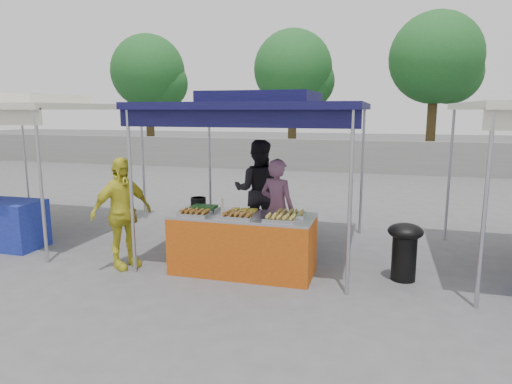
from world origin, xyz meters
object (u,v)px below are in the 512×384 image
(cooking_pot, at_px, (198,202))
(vendor_woman, at_px, (277,209))
(wok_burner, at_px, (405,247))
(customer_person, at_px, (122,213))
(helper_man, at_px, (258,190))
(vendor_table, at_px, (243,244))

(cooking_pot, xyz_separation_m, vendor_woman, (1.13, 0.44, -0.13))
(wok_burner, distance_m, customer_person, 4.02)
(cooking_pot, height_order, helper_man, helper_man)
(vendor_woman, distance_m, customer_person, 2.33)
(vendor_table, relative_size, vendor_woman, 1.27)
(customer_person, bearing_deg, cooking_pot, -29.30)
(helper_man, bearing_deg, vendor_table, 89.51)
(vendor_table, bearing_deg, helper_man, 98.09)
(vendor_table, height_order, cooking_pot, cooking_pot)
(helper_man, bearing_deg, vendor_woman, 112.78)
(vendor_woman, bearing_deg, customer_person, 44.44)
(vendor_table, xyz_separation_m, helper_man, (-0.24, 1.71, 0.47))
(wok_burner, distance_m, vendor_woman, 1.97)
(customer_person, bearing_deg, helper_man, -9.77)
(vendor_woman, xyz_separation_m, helper_man, (-0.56, 0.92, 0.11))
(wok_burner, bearing_deg, customer_person, 177.30)
(wok_burner, xyz_separation_m, helper_man, (-2.44, 1.39, 0.42))
(vendor_table, height_order, vendor_woman, vendor_woman)
(cooking_pot, xyz_separation_m, customer_person, (-0.95, -0.61, -0.10))
(wok_burner, bearing_deg, cooking_pot, 168.41)
(helper_man, height_order, customer_person, helper_man)
(helper_man, xyz_separation_m, customer_person, (-1.52, -1.96, -0.08))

